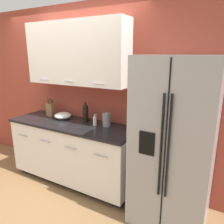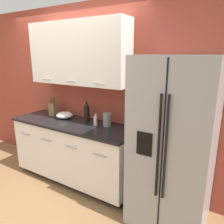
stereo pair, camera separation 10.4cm
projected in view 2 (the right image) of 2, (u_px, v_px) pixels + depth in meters
name	position (u px, v px, depth m)	size (l,w,h in m)	color
ground_plane	(27.00, 198.00, 2.96)	(14.00, 14.00, 0.00)	olive
wall_back	(75.00, 84.00, 3.38)	(10.00, 0.39, 2.60)	#993D2D
counter_unit	(75.00, 151.00, 3.30)	(1.94, 0.64, 0.93)	black
refrigerator	(173.00, 144.00, 2.38)	(0.82, 0.75, 1.89)	#9E9EA0
knife_block	(53.00, 109.00, 3.53)	(0.12, 0.10, 0.29)	olive
wine_bottle	(87.00, 112.00, 3.19)	(0.08, 0.08, 0.30)	black
soap_dispenser	(95.00, 121.00, 3.03)	(0.06, 0.05, 0.17)	silver
steel_canister	(107.00, 120.00, 3.00)	(0.12, 0.12, 0.20)	gray
mixing_bowl	(65.00, 115.00, 3.38)	(0.26, 0.26, 0.10)	white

